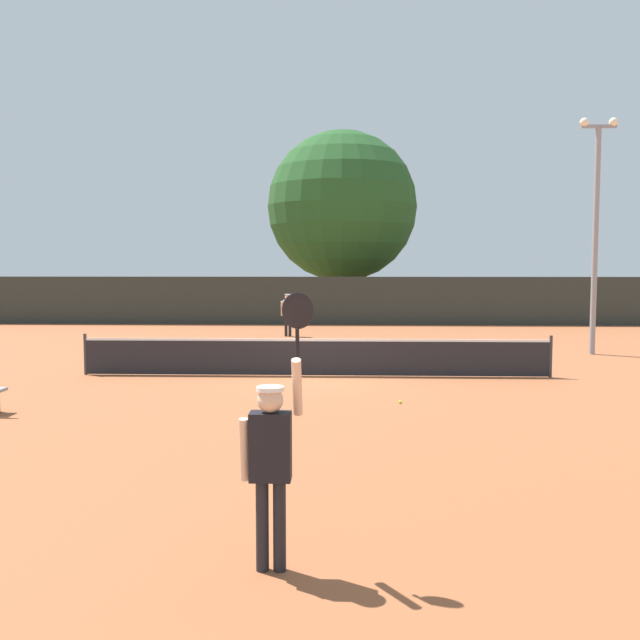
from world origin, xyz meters
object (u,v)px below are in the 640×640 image
object	(u,v)px
large_tree	(342,207)
parked_car_mid	(515,301)
player_receiving	(288,310)
tennis_ball	(400,402)
light_pole	(596,220)
parked_car_near	(448,303)
player_serving	(272,449)

from	to	relation	value
large_tree	parked_car_mid	distance (m)	11.33
player_receiving	tennis_ball	bearing A→B (deg)	104.31
player_receiving	light_pole	distance (m)	11.93
player_receiving	parked_car_near	xyz separation A→B (m)	(8.03, 11.28, -0.27)
player_serving	light_pole	xyz separation A→B (m)	(8.55, 16.19, 3.13)
tennis_ball	parked_car_mid	xyz separation A→B (m)	(8.55, 26.13, 0.74)
tennis_ball	large_tree	world-z (taller)	large_tree
player_serving	tennis_ball	xyz separation A→B (m)	(1.80, 7.92, -1.12)
player_serving	player_receiving	bearing A→B (deg)	94.42
player_serving	tennis_ball	bearing A→B (deg)	77.22
player_receiving	light_pole	bearing A→B (deg)	152.73
parked_car_mid	large_tree	bearing A→B (deg)	-178.90
player_serving	parked_car_mid	distance (m)	35.59
light_pole	player_serving	bearing A→B (deg)	-117.84
parked_car_mid	player_receiving	bearing A→B (deg)	-139.49
light_pole	tennis_ball	bearing A→B (deg)	-129.23
light_pole	large_tree	bearing A→B (deg)	116.03
light_pole	parked_car_near	size ratio (longest dim) A/B	1.71
player_serving	light_pole	size ratio (longest dim) A/B	0.35
large_tree	parked_car_near	xyz separation A→B (m)	(5.95, -0.10, -5.34)
player_receiving	large_tree	bearing A→B (deg)	-100.37
player_serving	parked_car_near	world-z (taller)	player_serving
large_tree	parked_car_near	size ratio (longest dim) A/B	2.36
large_tree	parked_car_mid	world-z (taller)	large_tree
player_serving	large_tree	xyz separation A→B (m)	(0.43, 32.84, 4.97)
tennis_ball	player_serving	bearing A→B (deg)	-102.78
parked_car_near	parked_car_mid	xyz separation A→B (m)	(3.97, 1.31, 0.00)
tennis_ball	parked_car_near	size ratio (longest dim) A/B	0.02
tennis_ball	large_tree	size ratio (longest dim) A/B	0.01
large_tree	player_serving	bearing A→B (deg)	-90.74
player_receiving	light_pole	world-z (taller)	light_pole
player_serving	parked_car_mid	xyz separation A→B (m)	(10.34, 34.05, -0.37)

